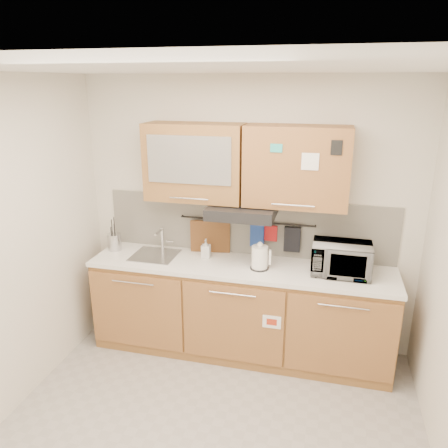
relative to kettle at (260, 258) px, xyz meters
The scene contains 19 objects.
floor 1.55m from the kettle, 99.34° to the right, with size 3.20×3.20×0.00m, color #9E9993.
ceiling 1.96m from the kettle, 99.34° to the right, with size 3.20×3.20×0.00m, color white.
wall_back 0.49m from the kettle, 117.84° to the left, with size 3.20×3.20×0.00m, color silver.
base_cabinet 0.65m from the kettle, 165.47° to the left, with size 2.80×0.64×0.88m.
countertop 0.23m from the kettle, 166.15° to the left, with size 2.82×0.62×0.04m, color white.
backsplash 0.43m from the kettle, 118.65° to the left, with size 2.80×0.02×0.56m, color silver.
upper_cabinets 0.85m from the kettle, 137.10° to the left, with size 1.82×0.37×0.70m.
range_hood 0.45m from the kettle, 150.52° to the left, with size 0.60×0.46×0.10m, color black.
sink 1.04m from the kettle, behind, with size 0.42×0.40×0.26m.
utensil_rail 0.43m from the kettle, 121.56° to the left, with size 0.02×0.02×1.30m, color black.
utensil_crock 1.49m from the kettle, behind, with size 0.14×0.14×0.34m.
kettle is the anchor object (origin of this frame).
toaster 0.70m from the kettle, ahead, with size 0.27×0.19×0.19m.
microwave 0.71m from the kettle, ahead, with size 0.51×0.34×0.28m, color #999999.
soap_bottle 0.57m from the kettle, 165.08° to the left, with size 0.08×0.08×0.18m, color #999999.
cutting_board 0.62m from the kettle, 151.79° to the left, with size 0.39×0.03×0.48m, color brown.
oven_mitt 0.32m from the kettle, 104.63° to the left, with size 0.13×0.03×0.22m, color #203E92.
dark_pouch 0.40m from the kettle, 48.65° to the left, with size 0.15×0.04×0.24m, color black.
pot_holder 0.33m from the kettle, 79.87° to the left, with size 0.12×0.02×0.15m, color #A91619.
Camera 1 is at (0.75, -2.45, 2.53)m, focal length 35.00 mm.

